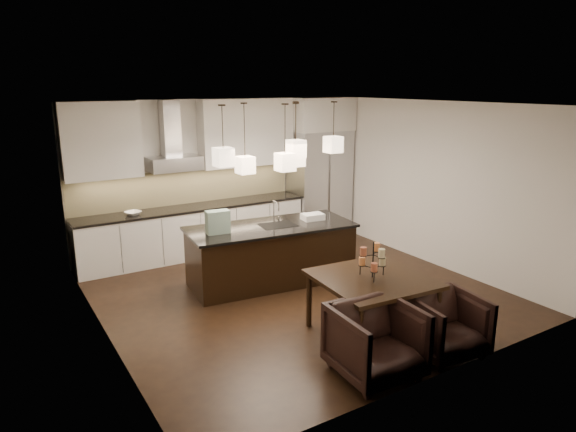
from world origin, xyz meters
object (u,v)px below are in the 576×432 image
armchair_right (446,325)px  refrigerator (319,183)px  island_body (271,255)px  dining_table (371,306)px  armchair_left (376,341)px

armchair_right → refrigerator: bearing=80.0°
island_body → dining_table: size_ratio=1.95×
island_body → armchair_left: (-0.40, -2.95, -0.04)m
armchair_left → island_body: bearing=85.8°
refrigerator → armchair_left: 5.46m
island_body → armchair_left: island_body is taller
refrigerator → dining_table: 4.56m
refrigerator → dining_table: size_ratio=1.67×
refrigerator → armchair_right: refrigerator is taller
dining_table → refrigerator: bearing=67.7°
island_body → armchair_right: bearing=-72.1°
dining_table → island_body: bearing=98.6°
island_body → armchair_left: 2.98m
dining_table → armchair_right: (0.44, -0.81, -0.02)m
refrigerator → armchair_left: refrigerator is taller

